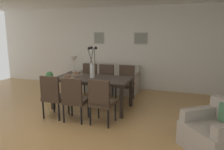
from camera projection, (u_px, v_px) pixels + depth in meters
ground_plane at (67, 125)px, 4.25m from camera, size 9.00×9.00×0.00m
back_wall_panel at (117, 48)px, 7.02m from camera, size 9.00×0.10×2.60m
dining_table at (92, 81)px, 5.09m from camera, size 1.80×0.93×0.74m
dining_chair_near_left at (53, 95)px, 4.50m from camera, size 0.44×0.44×0.92m
dining_chair_near_right at (89, 78)px, 6.12m from camera, size 0.45×0.45×0.92m
dining_chair_far_left at (74, 97)px, 4.30m from camera, size 0.47×0.47×0.92m
dining_chair_far_right at (105, 80)px, 5.92m from camera, size 0.45×0.45×0.92m
dining_chair_mid_left at (101, 100)px, 4.16m from camera, size 0.46×0.46×0.92m
dining_chair_mid_right at (126, 81)px, 5.78m from camera, size 0.44×0.44×0.92m
centerpiece_vase at (92, 66)px, 5.03m from camera, size 0.21×0.23×0.73m
placemat_near_left at (68, 78)px, 5.06m from camera, size 0.32×0.32×0.01m
bowl_near_left at (68, 76)px, 5.05m from camera, size 0.17×0.17×0.07m
placemat_near_right at (76, 75)px, 5.45m from camera, size 0.32×0.32×0.01m
bowl_near_right at (76, 73)px, 5.44m from camera, size 0.17×0.17×0.07m
sofa at (108, 82)px, 6.74m from camera, size 1.85×0.84×0.80m
side_table at (75, 80)px, 7.15m from camera, size 0.36×0.36×0.52m
table_lamp at (74, 61)px, 7.03m from camera, size 0.22×0.22×0.51m
armchair at (217, 133)px, 3.27m from camera, size 1.12×1.12×0.75m
framed_picture_left at (99, 38)px, 7.09m from camera, size 0.34×0.03×0.38m
framed_picture_center at (141, 38)px, 6.64m from camera, size 0.43×0.03×0.36m
potted_plant at (49, 81)px, 6.38m from camera, size 0.36×0.36×0.67m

